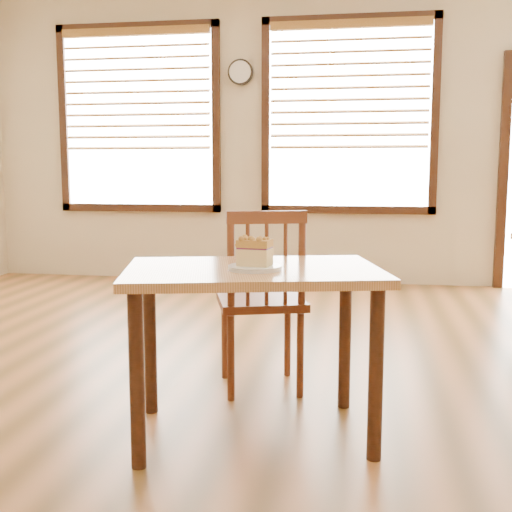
{
  "coord_description": "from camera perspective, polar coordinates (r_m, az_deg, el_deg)",
  "views": [
    {
      "loc": [
        0.44,
        -2.64,
        1.17
      ],
      "look_at": [
        0.01,
        0.02,
        0.8
      ],
      "focal_mm": 45.0,
      "sensor_mm": 36.0,
      "label": 1
    }
  ],
  "objects": [
    {
      "name": "plate",
      "position": [
        2.69,
        -0.1,
        -1.05
      ],
      "size": [
        0.23,
        0.23,
        0.02
      ],
      "color": "white",
      "rests_on": "cafe_table_main"
    },
    {
      "name": "cake_slice",
      "position": [
        2.68,
        -0.12,
        0.42
      ],
      "size": [
        0.15,
        0.12,
        0.13
      ],
      "rotation": [
        0.0,
        0.0,
        -0.14
      ],
      "color": "#CFC275",
      "rests_on": "plate"
    },
    {
      "name": "cafe_table_main",
      "position": [
        2.78,
        -0.29,
        -3.31
      ],
      "size": [
        1.22,
        0.96,
        0.75
      ],
      "rotation": [
        0.0,
        0.0,
        0.24
      ],
      "color": "tan",
      "rests_on": "ground"
    },
    {
      "name": "window_right",
      "position": [
        6.64,
        8.26,
        13.18
      ],
      "size": [
        1.76,
        0.1,
        1.96
      ],
      "color": "white",
      "rests_on": "room_shell"
    },
    {
      "name": "wall_clock",
      "position": [
        6.78,
        -1.4,
        16.03
      ],
      "size": [
        0.26,
        0.05,
        0.26
      ],
      "color": "black",
      "rests_on": "room_shell"
    },
    {
      "name": "room_shell",
      "position": [
        2.76,
        -0.18,
        21.62
      ],
      "size": [
        8.0,
        8.0,
        8.0
      ],
      "color": "beige",
      "rests_on": "ground"
    },
    {
      "name": "window_left",
      "position": [
        7.04,
        -10.42,
        12.81
      ],
      "size": [
        1.76,
        0.1,
        1.96
      ],
      "color": "white",
      "rests_on": "room_shell"
    },
    {
      "name": "ground",
      "position": [
        2.92,
        -0.17,
        -15.89
      ],
      "size": [
        8.0,
        8.0,
        0.0
      ],
      "primitive_type": "plane",
      "color": "#985C2C"
    },
    {
      "name": "cafe_chair_main",
      "position": [
        3.37,
        0.54,
        -3.85
      ],
      "size": [
        0.55,
        0.55,
        0.98
      ],
      "rotation": [
        0.0,
        0.0,
        3.44
      ],
      "color": "#5F2C1A",
      "rests_on": "ground"
    }
  ]
}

